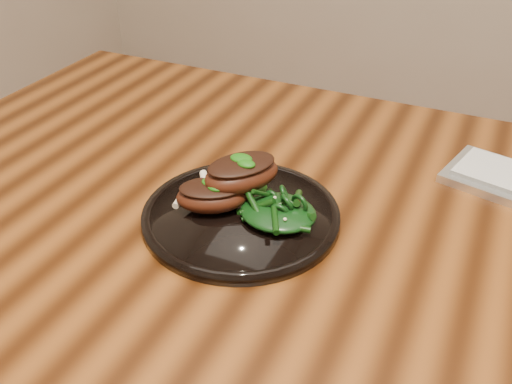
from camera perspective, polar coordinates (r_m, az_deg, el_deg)
desk at (r=0.78m, az=15.89°, el=-9.97°), size 1.60×0.80×0.75m
plate at (r=0.73m, az=-1.51°, el=-2.33°), size 0.25×0.25×0.02m
lamb_chop_front at (r=0.72m, az=-4.47°, el=-0.29°), size 0.11×0.09×0.04m
lamb_chop_back at (r=0.73m, az=-1.51°, el=1.94°), size 0.11×0.12×0.05m
herb_smear at (r=0.78m, az=-1.86°, el=0.87°), size 0.09×0.06×0.01m
greens_heap at (r=0.70m, az=2.25°, el=-1.62°), size 0.10×0.09×0.04m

